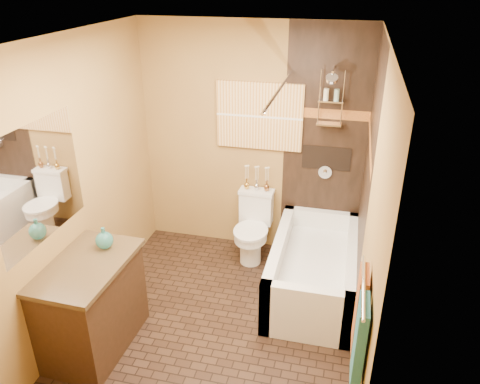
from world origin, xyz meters
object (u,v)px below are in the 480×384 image
(sunset_painting, at_px, (259,116))
(vanity, at_px, (92,305))
(bathtub, at_px, (313,273))
(toilet, at_px, (253,227))

(sunset_painting, xyz_separation_m, vanity, (-1.01, -1.89, -1.13))
(bathtub, relative_size, toilet, 2.02)
(vanity, bearing_deg, toilet, 60.03)
(bathtub, bearing_deg, vanity, -145.89)
(toilet, relative_size, vanity, 0.78)
(sunset_painting, height_order, bathtub, sunset_painting)
(sunset_painting, height_order, vanity, sunset_painting)
(bathtub, xyz_separation_m, vanity, (-1.72, -1.17, 0.20))
(sunset_painting, distance_m, vanity, 2.43)
(bathtub, distance_m, vanity, 2.09)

